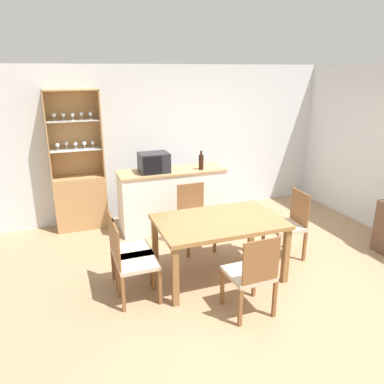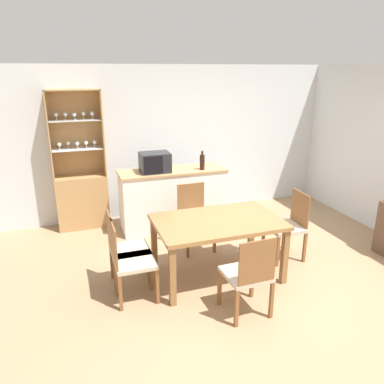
% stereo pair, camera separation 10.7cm
% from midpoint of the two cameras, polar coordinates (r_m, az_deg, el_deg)
% --- Properties ---
extents(ground_plane, '(18.00, 18.00, 0.00)m').
position_cam_midpoint_polar(ground_plane, '(4.80, 10.18, -13.07)').
color(ground_plane, '#A37F5B').
extents(wall_back, '(6.80, 0.06, 2.55)m').
position_cam_midpoint_polar(wall_back, '(6.63, -0.20, 7.83)').
color(wall_back, silver).
rests_on(wall_back, ground_plane).
extents(kitchen_counter, '(1.69, 0.58, 0.96)m').
position_cam_midpoint_polar(kitchen_counter, '(6.04, -2.42, -1.01)').
color(kitchen_counter, white).
rests_on(kitchen_counter, ground_plane).
extents(display_cabinet, '(0.80, 0.37, 2.19)m').
position_cam_midpoint_polar(display_cabinet, '(6.26, -15.98, 0.29)').
color(display_cabinet, tan).
rests_on(display_cabinet, ground_plane).
extents(dining_table, '(1.51, 0.97, 0.75)m').
position_cam_midpoint_polar(dining_table, '(4.55, 4.58, -5.26)').
color(dining_table, olive).
rests_on(dining_table, ground_plane).
extents(dining_chair_head_near, '(0.46, 0.46, 0.92)m').
position_cam_midpoint_polar(dining_chair_head_near, '(3.98, 9.34, -12.30)').
color(dining_chair_head_near, '#C1B299').
rests_on(dining_chair_head_near, ground_plane).
extents(dining_chair_head_far, '(0.46, 0.46, 0.92)m').
position_cam_midpoint_polar(dining_chair_head_far, '(5.33, 1.01, -3.87)').
color(dining_chair_head_far, '#C1B299').
rests_on(dining_chair_head_far, ground_plane).
extents(dining_chair_side_left_near, '(0.44, 0.44, 0.92)m').
position_cam_midpoint_polar(dining_chair_side_left_near, '(4.23, -8.67, -10.33)').
color(dining_chair_side_left_near, '#C1B299').
rests_on(dining_chair_side_left_near, ground_plane).
extents(dining_chair_side_left_far, '(0.45, 0.45, 0.92)m').
position_cam_midpoint_polar(dining_chair_side_left_far, '(4.48, -9.36, -8.62)').
color(dining_chair_side_left_far, '#C1B299').
rests_on(dining_chair_side_left_far, ground_plane).
extents(dining_chair_side_right_far, '(0.45, 0.45, 0.92)m').
position_cam_midpoint_polar(dining_chair_side_right_far, '(5.24, 15.00, -4.93)').
color(dining_chair_side_right_far, '#C1B299').
rests_on(dining_chair_side_right_far, ground_plane).
extents(microwave, '(0.45, 0.35, 0.30)m').
position_cam_midpoint_polar(microwave, '(5.76, -5.15, 4.52)').
color(microwave, '#232328').
rests_on(microwave, kitchen_counter).
extents(wine_bottle, '(0.08, 0.08, 0.30)m').
position_cam_midpoint_polar(wine_bottle, '(5.88, 2.09, 4.61)').
color(wine_bottle, black).
rests_on(wine_bottle, kitchen_counter).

